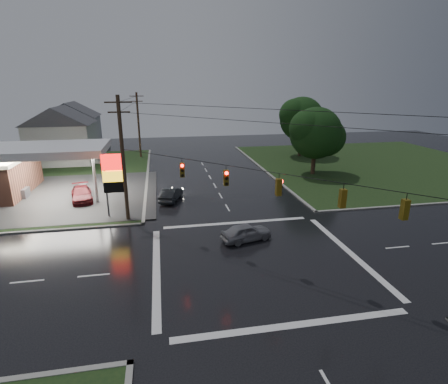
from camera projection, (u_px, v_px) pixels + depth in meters
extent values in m
plane|color=black|center=(258.00, 260.00, 24.54)|extent=(120.00, 120.00, 0.00)
cube|color=black|center=(4.00, 181.00, 44.37)|extent=(36.00, 36.00, 0.08)
cube|color=black|center=(375.00, 164.00, 53.47)|extent=(36.00, 36.00, 0.08)
cube|color=#2D2D2D|center=(35.00, 197.00, 37.90)|extent=(26.00, 18.00, 0.02)
cylinder|color=silver|center=(95.00, 179.00, 35.59)|extent=(0.30, 0.30, 5.00)
cylinder|color=silver|center=(11.00, 170.00, 39.47)|extent=(0.30, 0.30, 5.00)
cylinder|color=silver|center=(103.00, 166.00, 41.22)|extent=(0.30, 0.30, 5.00)
cube|color=silver|center=(47.00, 150.00, 36.72)|extent=(12.00, 8.00, 0.80)
cube|color=white|center=(48.00, 154.00, 36.85)|extent=(11.40, 7.40, 0.04)
cube|color=#59595E|center=(24.00, 193.00, 37.59)|extent=(0.80, 1.60, 1.10)
cube|color=#59595E|center=(83.00, 190.00, 38.64)|extent=(0.80, 1.60, 1.10)
cylinder|color=#59595E|center=(106.00, 186.00, 31.52)|extent=(0.16, 0.16, 6.00)
cylinder|color=#59595E|center=(124.00, 185.00, 31.80)|extent=(0.16, 0.16, 6.00)
cube|color=#F60F0D|center=(113.00, 162.00, 31.00)|extent=(2.00, 0.35, 1.40)
cube|color=yellow|center=(114.00, 176.00, 31.39)|extent=(2.00, 0.35, 1.00)
cube|color=black|center=(115.00, 187.00, 31.69)|extent=(2.00, 0.35, 1.00)
cylinder|color=#382619|center=(123.00, 161.00, 30.14)|extent=(0.32, 0.32, 11.00)
cube|color=#382619|center=(118.00, 102.00, 28.68)|extent=(2.20, 0.12, 0.12)
cube|color=#382619|center=(119.00, 112.00, 28.92)|extent=(1.80, 0.12, 0.12)
cylinder|color=#382619|center=(139.00, 126.00, 56.95)|extent=(0.32, 0.32, 10.50)
cube|color=#382619|center=(137.00, 96.00, 55.56)|extent=(2.20, 0.12, 0.12)
cube|color=#382619|center=(137.00, 101.00, 55.80)|extent=(1.80, 0.12, 0.12)
cube|color=#59470C|center=(182.00, 170.00, 26.49)|extent=(0.34, 0.34, 1.10)
cylinder|color=#FF0C07|center=(182.00, 166.00, 26.19)|extent=(0.22, 0.08, 0.22)
cube|color=#59470C|center=(226.00, 178.00, 24.32)|extent=(0.34, 0.34, 1.10)
cylinder|color=#FF0C07|center=(227.00, 173.00, 24.01)|extent=(0.22, 0.08, 0.22)
cube|color=#59470C|center=(279.00, 187.00, 22.14)|extent=(0.34, 0.34, 1.10)
cylinder|color=#FF0C07|center=(282.00, 181.00, 22.06)|extent=(0.08, 0.22, 0.22)
cube|color=#59470C|center=(343.00, 198.00, 19.97)|extent=(0.34, 0.34, 1.10)
cylinder|color=#FF0C07|center=(341.00, 191.00, 20.04)|extent=(0.22, 0.08, 0.22)
cube|color=#59470C|center=(405.00, 210.00, 18.23)|extent=(0.34, 0.34, 1.10)
cylinder|color=#FF0C07|center=(403.00, 201.00, 18.30)|extent=(0.22, 0.08, 0.22)
cube|color=silver|center=(63.00, 143.00, 53.74)|extent=(9.00, 8.00, 6.00)
cube|color=gray|center=(100.00, 159.00, 55.44)|extent=(1.60, 4.80, 0.80)
cube|color=silver|center=(73.00, 133.00, 64.82)|extent=(9.00, 8.00, 6.00)
cube|color=gray|center=(104.00, 146.00, 66.52)|extent=(1.60, 4.80, 0.80)
cylinder|color=black|center=(314.00, 156.00, 46.87)|extent=(0.56, 0.56, 5.04)
sphere|color=black|center=(316.00, 133.00, 45.96)|extent=(6.80, 6.80, 6.80)
sphere|color=black|center=(326.00, 137.00, 46.72)|extent=(5.10, 5.10, 5.10)
sphere|color=black|center=(308.00, 128.00, 45.13)|extent=(4.76, 4.76, 4.76)
cylinder|color=black|center=(300.00, 140.00, 58.57)|extent=(0.56, 0.56, 5.60)
sphere|color=black|center=(302.00, 119.00, 57.55)|extent=(7.20, 7.20, 7.20)
sphere|color=black|center=(311.00, 123.00, 58.36)|extent=(5.40, 5.40, 5.40)
sphere|color=black|center=(295.00, 114.00, 56.69)|extent=(5.04, 5.04, 5.04)
imported|color=black|center=(171.00, 194.00, 36.87)|extent=(2.77, 4.45, 1.38)
imported|color=gray|center=(246.00, 232.00, 27.48)|extent=(4.33, 2.61, 1.38)
imported|color=#5D1519|center=(82.00, 194.00, 36.75)|extent=(3.11, 5.32, 1.45)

